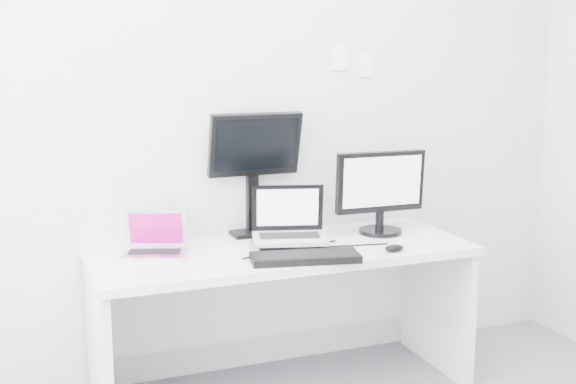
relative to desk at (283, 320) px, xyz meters
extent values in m
plane|color=silver|center=(0.00, 0.35, 0.99)|extent=(3.60, 0.00, 3.60)
cube|color=white|center=(0.00, 0.00, 0.00)|extent=(1.80, 0.70, 0.73)
cube|color=#B3B3B7|center=(-0.60, 0.07, 0.47)|extent=(0.34, 0.30, 0.21)
cube|color=black|center=(-0.45, 0.26, 0.44)|extent=(0.09, 0.09, 0.16)
cube|color=#B3B6BB|center=(0.04, 0.01, 0.51)|extent=(0.41, 0.36, 0.29)
cube|color=black|center=(-0.04, 0.30, 0.68)|extent=(0.47, 0.18, 0.64)
cube|color=black|center=(0.57, 0.08, 0.58)|extent=(0.48, 0.23, 0.44)
cube|color=black|center=(0.01, -0.25, 0.38)|extent=(0.51, 0.26, 0.03)
ellipsoid|color=black|center=(0.46, -0.26, 0.38)|extent=(0.11, 0.08, 0.03)
cube|color=white|center=(0.45, 0.34, 1.26)|extent=(0.10, 0.00, 0.14)
cube|color=white|center=(0.60, 0.34, 1.22)|extent=(0.09, 0.00, 0.13)
camera|label=1|loc=(-1.20, -3.14, 1.26)|focal=45.55mm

